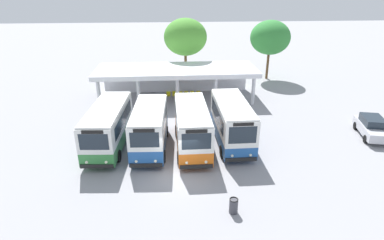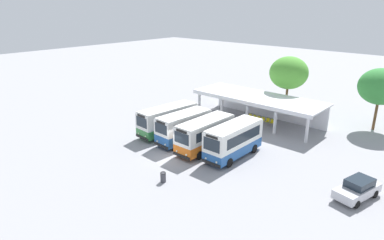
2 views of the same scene
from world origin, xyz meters
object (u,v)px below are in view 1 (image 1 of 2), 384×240
(city_bus_fourth_amber, at_px, (232,121))
(waiting_chair_middle_seat, at_px, (180,95))
(city_bus_middle_cream, at_px, (192,126))
(parked_car_flank, at_px, (372,127))
(waiting_chair_second_from_end, at_px, (174,94))
(city_bus_second_in_row, at_px, (150,127))
(waiting_chair_fifth_seat, at_px, (192,94))
(waiting_chair_far_end_seat, at_px, (198,94))
(litter_bin_apron, at_px, (234,206))
(waiting_chair_end_by_column, at_px, (168,95))
(city_bus_nearest_orange, at_px, (108,125))
(waiting_chair_fourth_seat, at_px, (186,94))

(city_bus_fourth_amber, bearing_deg, waiting_chair_middle_seat, 108.71)
(city_bus_middle_cream, xyz_separation_m, parked_car_flank, (14.89, 0.93, -1.00))
(city_bus_fourth_amber, xyz_separation_m, waiting_chair_second_from_end, (-4.22, 10.64, -1.34))
(city_bus_second_in_row, xyz_separation_m, waiting_chair_fifth_seat, (4.02, 11.14, -1.29))
(city_bus_middle_cream, distance_m, waiting_chair_fifth_seat, 11.36)
(waiting_chair_far_end_seat, bearing_deg, parked_car_flank, -37.58)
(city_bus_fourth_amber, distance_m, waiting_chair_far_end_seat, 10.78)
(city_bus_middle_cream, height_order, city_bus_fourth_amber, city_bus_fourth_amber)
(city_bus_second_in_row, relative_size, waiting_chair_second_from_end, 7.85)
(city_bus_second_in_row, height_order, waiting_chair_middle_seat, city_bus_second_in_row)
(city_bus_middle_cream, bearing_deg, litter_bin_apron, -77.32)
(waiting_chair_end_by_column, bearing_deg, waiting_chair_middle_seat, -2.92)
(city_bus_nearest_orange, height_order, waiting_chair_second_from_end, city_bus_nearest_orange)
(city_bus_fourth_amber, xyz_separation_m, waiting_chair_end_by_column, (-4.88, 10.62, -1.34))
(parked_car_flank, distance_m, waiting_chair_middle_seat, 18.44)
(waiting_chair_fourth_seat, distance_m, waiting_chair_fifth_seat, 0.65)
(waiting_chair_middle_seat, height_order, waiting_chair_fourth_seat, same)
(waiting_chair_end_by_column, bearing_deg, city_bus_middle_cream, -81.26)
(city_bus_middle_cream, relative_size, waiting_chair_far_end_seat, 8.41)
(waiting_chair_fifth_seat, bearing_deg, waiting_chair_fourth_seat, -176.91)
(parked_car_flank, relative_size, litter_bin_apron, 4.93)
(waiting_chair_fifth_seat, bearing_deg, city_bus_nearest_orange, -124.22)
(parked_car_flank, bearing_deg, city_bus_middle_cream, -176.43)
(city_bus_middle_cream, height_order, waiting_chair_fifth_seat, city_bus_middle_cream)
(waiting_chair_second_from_end, relative_size, waiting_chair_middle_seat, 1.00)
(parked_car_flank, bearing_deg, waiting_chair_far_end_seat, 142.42)
(waiting_chair_middle_seat, xyz_separation_m, litter_bin_apron, (2.14, -18.79, -0.07))
(waiting_chair_end_by_column, relative_size, waiting_chair_fifth_seat, 1.00)
(parked_car_flank, xyz_separation_m, waiting_chair_fifth_seat, (-14.01, 10.33, -0.30))
(waiting_chair_middle_seat, bearing_deg, waiting_chair_end_by_column, 177.08)
(waiting_chair_end_by_column, height_order, waiting_chair_second_from_end, same)
(waiting_chair_fifth_seat, bearing_deg, city_bus_middle_cream, -94.43)
(parked_car_flank, bearing_deg, waiting_chair_end_by_column, 148.14)
(city_bus_second_in_row, distance_m, waiting_chair_fourth_seat, 11.67)
(waiting_chair_far_end_seat, height_order, litter_bin_apron, litter_bin_apron)
(city_bus_nearest_orange, relative_size, city_bus_middle_cream, 1.07)
(city_bus_second_in_row, xyz_separation_m, waiting_chair_fourth_seat, (3.37, 11.10, -1.29))
(city_bus_second_in_row, bearing_deg, city_bus_nearest_orange, 169.06)
(city_bus_nearest_orange, xyz_separation_m, city_bus_second_in_row, (3.14, -0.61, 0.02))
(waiting_chair_end_by_column, relative_size, waiting_chair_second_from_end, 1.00)
(parked_car_flank, bearing_deg, litter_bin_apron, -147.07)
(city_bus_nearest_orange, height_order, parked_car_flank, city_bus_nearest_orange)
(waiting_chair_second_from_end, bearing_deg, waiting_chair_far_end_seat, -1.36)
(city_bus_fourth_amber, bearing_deg, waiting_chair_end_by_column, 114.66)
(waiting_chair_far_end_seat, bearing_deg, waiting_chair_middle_seat, -179.36)
(parked_car_flank, relative_size, waiting_chair_fifth_seat, 5.16)
(city_bus_second_in_row, xyz_separation_m, litter_bin_apron, (4.86, -7.72, -1.36))
(waiting_chair_end_by_column, bearing_deg, city_bus_second_in_row, -97.23)
(parked_car_flank, height_order, waiting_chair_fifth_seat, parked_car_flank)
(city_bus_middle_cream, bearing_deg, waiting_chair_fifth_seat, 85.57)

